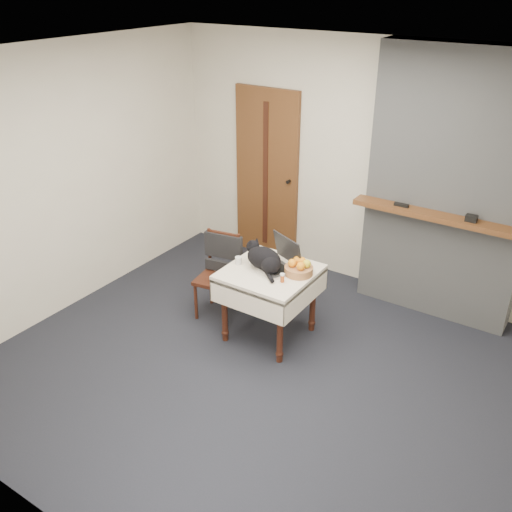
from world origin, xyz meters
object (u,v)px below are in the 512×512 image
(cat, at_px, (264,259))
(chair, at_px, (221,263))
(cream_jar, at_px, (238,260))
(laptop, at_px, (279,260))
(side_table, at_px, (270,281))
(pill_bottle, at_px, (282,278))
(fruit_basket, at_px, (299,268))
(door, at_px, (267,175))

(cat, distance_m, chair, 0.66)
(cream_jar, bearing_deg, laptop, 24.94)
(chair, bearing_deg, laptop, -9.82)
(cream_jar, bearing_deg, cat, 9.06)
(cat, bearing_deg, side_table, 30.79)
(laptop, xyz_separation_m, pill_bottle, (0.17, -0.23, -0.03))
(fruit_basket, distance_m, chair, 0.92)
(pill_bottle, bearing_deg, laptop, 126.95)
(cream_jar, bearing_deg, door, 113.56)
(cream_jar, bearing_deg, fruit_basket, 14.30)
(cream_jar, distance_m, fruit_basket, 0.58)
(laptop, bearing_deg, fruit_basket, 18.49)
(door, height_order, chair, door)
(fruit_basket, bearing_deg, door, 131.59)
(cat, height_order, fruit_basket, cat)
(door, xyz_separation_m, side_table, (0.97, -1.47, -0.41))
(side_table, distance_m, cream_jar, 0.35)
(cat, xyz_separation_m, fruit_basket, (0.30, 0.10, -0.05))
(side_table, distance_m, chair, 0.65)
(fruit_basket, bearing_deg, cat, -161.40)
(cream_jar, bearing_deg, pill_bottle, -7.40)
(side_table, bearing_deg, cream_jar, -170.71)
(pill_bottle, bearing_deg, cream_jar, 172.60)
(laptop, relative_size, pill_bottle, 5.87)
(door, xyz_separation_m, fruit_basket, (1.23, -1.38, -0.24))
(cream_jar, height_order, fruit_basket, fruit_basket)
(pill_bottle, xyz_separation_m, chair, (-0.84, 0.23, -0.20))
(laptop, bearing_deg, pill_bottle, -30.14)
(door, xyz_separation_m, chair, (0.33, -1.36, -0.45))
(pill_bottle, distance_m, chair, 0.90)
(cat, relative_size, fruit_basket, 1.79)
(side_table, distance_m, pill_bottle, 0.28)
(door, xyz_separation_m, laptop, (1.01, -1.36, -0.23))
(door, distance_m, fruit_basket, 1.86)
(pill_bottle, bearing_deg, chair, 164.86)
(door, bearing_deg, fruit_basket, -48.41)
(side_table, height_order, laptop, laptop)
(pill_bottle, xyz_separation_m, fruit_basket, (0.05, 0.21, 0.02))
(door, distance_m, laptop, 1.71)
(pill_bottle, bearing_deg, door, 126.53)
(fruit_basket, bearing_deg, cream_jar, -165.70)
(door, relative_size, cat, 4.34)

